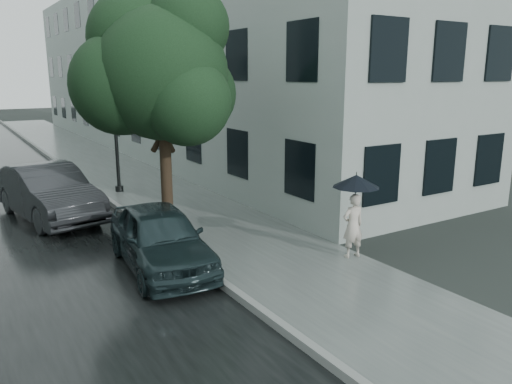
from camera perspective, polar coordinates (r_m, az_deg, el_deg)
ground at (r=10.07m, az=6.43°, el=-10.41°), size 120.00×120.00×0.00m
sidewalk at (r=20.51m, az=-14.21°, el=1.54°), size 3.50×60.00×0.01m
kerb_near at (r=20.03m, az=-19.19°, el=1.14°), size 0.15×60.00×0.15m
building_near at (r=28.97m, az=-9.38°, el=14.03°), size 7.02×36.00×9.00m
pedestrian at (r=11.38m, az=11.02°, el=-3.79°), size 0.57×0.41×1.46m
umbrella at (r=11.10m, az=11.38°, el=1.24°), size 1.21×1.21×1.02m
street_tree at (r=12.41m, az=-10.91°, el=13.33°), size 4.10×3.73×6.10m
lamp_post at (r=17.87m, az=-16.43°, el=9.89°), size 0.84×0.41×5.51m
car_near at (r=10.77m, az=-10.89°, el=-5.13°), size 1.94×4.06×1.34m
car_far at (r=15.34m, az=-22.62°, el=-0.03°), size 2.40×4.86×1.53m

